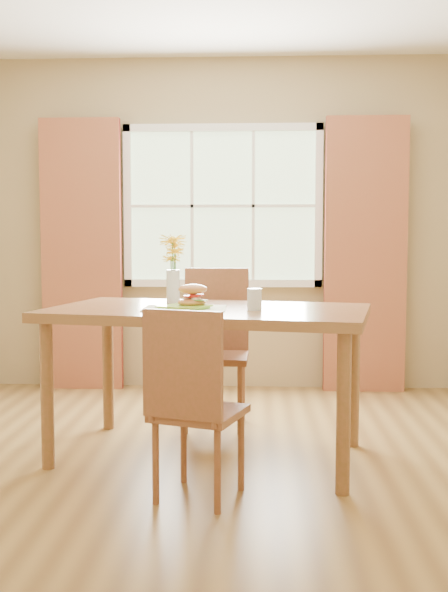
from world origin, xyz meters
The scene contains 12 objects.
room centered at (0.00, 0.00, 1.35)m, with size 4.24×3.84×2.74m.
window centered at (0.00, 1.87, 1.50)m, with size 1.62×0.06×1.32m.
curtain_left centered at (-1.15, 1.78, 1.10)m, with size 0.65×0.08×2.20m, color maroon.
curtain_right centered at (1.15, 1.78, 1.10)m, with size 0.65×0.08×2.20m, color maroon.
dining_table centered at (0.01, 0.03, 0.76)m, with size 1.91×1.31×0.85m.
chair_near centered at (-0.02, -0.67, 0.51)m, with size 0.49×0.49×0.92m.
chair_far centered at (0.01, 0.74, 0.57)m, with size 0.44×0.44×1.04m.
placemat centered at (-0.12, -0.04, 0.85)m, with size 0.45×0.33×0.01m, color beige.
plate centered at (-0.12, -0.10, 0.86)m, with size 0.23×0.23×0.01m, color #88D034.
croissant_sandwich centered at (-0.07, -0.07, 0.93)m, with size 0.19×0.16×0.12m.
water_glass centered at (0.26, -0.09, 0.91)m, with size 0.08×0.08×0.12m.
flower_vase centered at (-0.22, 0.31, 1.11)m, with size 0.17×0.17×0.41m.
Camera 1 is at (0.27, -3.82, 1.24)m, focal length 42.00 mm.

